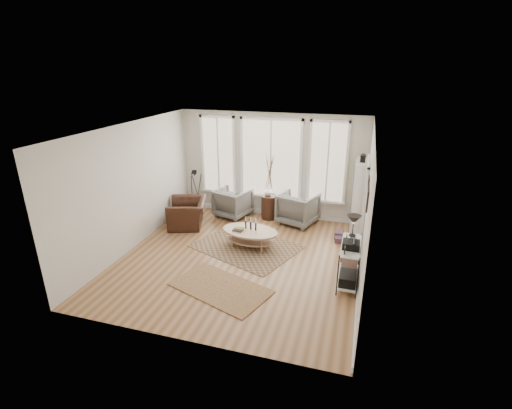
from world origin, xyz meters
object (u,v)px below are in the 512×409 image
(armchair_right, at_px, (298,208))
(side_table, at_px, (270,188))
(armchair_left, at_px, (233,203))
(accent_chair, at_px, (187,213))
(low_shelf, at_px, (350,259))
(coffee_table, at_px, (250,234))
(bookcase, at_px, (359,197))

(armchair_right, bearing_deg, side_table, 9.72)
(armchair_left, distance_m, accent_chair, 1.36)
(accent_chair, bearing_deg, low_shelf, 50.26)
(coffee_table, distance_m, armchair_left, 1.98)
(bookcase, height_order, armchair_left, bookcase)
(side_table, bearing_deg, coffee_table, -90.10)
(side_table, bearing_deg, armchair_left, -172.45)
(armchair_right, distance_m, accent_chair, 2.99)
(side_table, bearing_deg, armchair_right, -8.14)
(armchair_left, relative_size, accent_chair, 0.82)
(armchair_left, bearing_deg, low_shelf, 159.05)
(low_shelf, bearing_deg, armchair_right, 119.73)
(coffee_table, bearing_deg, bookcase, 33.72)
(bookcase, relative_size, side_table, 1.10)
(coffee_table, bearing_deg, low_shelf, -21.47)
(bookcase, relative_size, armchair_right, 2.17)
(coffee_table, height_order, side_table, side_table)
(bookcase, xyz_separation_m, coffee_table, (-2.40, -1.60, -0.62))
(armchair_left, xyz_separation_m, armchair_right, (1.87, 0.02, 0.03))
(armchair_right, distance_m, side_table, 0.97)
(accent_chair, bearing_deg, coffee_table, 51.14)
(armchair_left, bearing_deg, armchair_right, -162.67)
(coffee_table, bearing_deg, side_table, 89.90)
(armchair_left, bearing_deg, coffee_table, 138.13)
(armchair_left, distance_m, side_table, 1.15)
(coffee_table, distance_m, armchair_right, 1.90)
(low_shelf, bearing_deg, armchair_left, 142.24)
(low_shelf, height_order, armchair_left, low_shelf)
(bookcase, bearing_deg, armchair_right, 176.13)
(side_table, xyz_separation_m, accent_chair, (-1.98, -1.11, -0.55))
(bookcase, xyz_separation_m, armchair_left, (-3.42, 0.09, -0.55))
(low_shelf, distance_m, armchair_left, 4.26)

